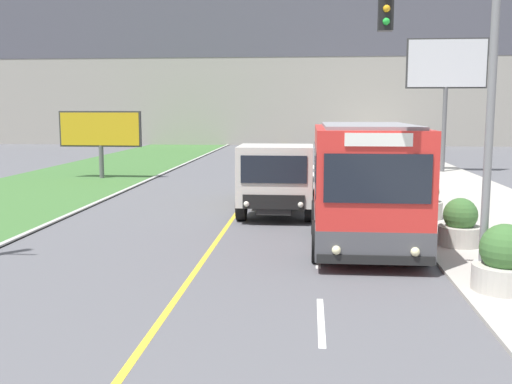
% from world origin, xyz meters
% --- Properties ---
extents(apartment_block_background, '(80.00, 8.04, 24.55)m').
position_xyz_m(apartment_block_background, '(0.00, 61.01, 12.28)').
color(apartment_block_background, gray).
rests_on(apartment_block_background, ground_plane).
extents(city_bus, '(2.73, 5.43, 3.23)m').
position_xyz_m(city_bus, '(3.96, 13.31, 1.63)').
color(city_bus, red).
rests_on(city_bus, ground_plane).
extents(dump_truck, '(2.50, 6.72, 2.43)m').
position_xyz_m(dump_truck, '(1.43, 18.18, 1.23)').
color(dump_truck, black).
rests_on(dump_truck, ground_plane).
extents(car_distant, '(1.80, 4.30, 1.45)m').
position_xyz_m(car_distant, '(3.81, 32.69, 0.69)').
color(car_distant, silver).
rests_on(car_distant, ground_plane).
extents(traffic_light_mast, '(2.28, 0.32, 6.30)m').
position_xyz_m(traffic_light_mast, '(5.39, 9.95, 3.99)').
color(traffic_light_mast, slate).
rests_on(traffic_light_mast, ground_plane).
extents(billboard_large, '(4.41, 0.24, 7.47)m').
position_xyz_m(billboard_large, '(10.03, 32.46, 5.75)').
color(billboard_large, '#59595B').
rests_on(billboard_large, ground_plane).
extents(billboard_small, '(4.29, 0.24, 3.49)m').
position_xyz_m(billboard_small, '(-8.27, 28.04, 2.48)').
color(billboard_small, '#59595B').
rests_on(billboard_small, ground_plane).
extents(planter_round_near, '(1.21, 1.21, 1.32)m').
position_xyz_m(planter_round_near, '(6.33, 9.64, 0.65)').
color(planter_round_near, '#B7B2A8').
rests_on(planter_round_near, sidewalk_right).
extents(planter_round_second, '(1.10, 1.10, 1.25)m').
position_xyz_m(planter_round_second, '(6.44, 13.57, 0.62)').
color(planter_round_second, '#B7B2A8').
rests_on(planter_round_second, sidewalk_right).
extents(planter_round_third, '(1.20, 1.20, 1.36)m').
position_xyz_m(planter_round_third, '(6.23, 17.49, 0.67)').
color(planter_round_third, '#B7B2A8').
rests_on(planter_round_third, sidewalk_right).
extents(planter_round_far, '(1.16, 1.16, 1.30)m').
position_xyz_m(planter_round_far, '(6.37, 21.41, 0.65)').
color(planter_round_far, '#B7B2A8').
rests_on(planter_round_far, sidewalk_right).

